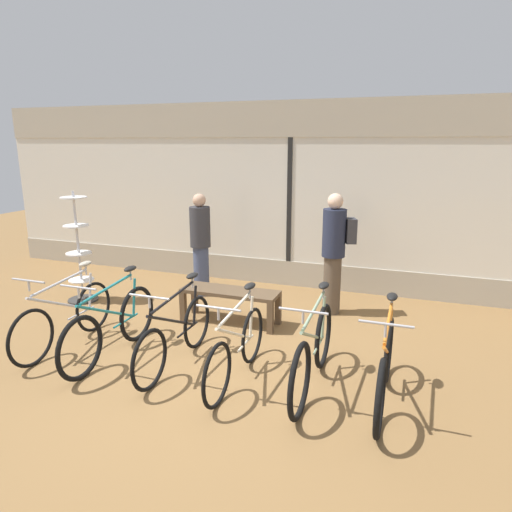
# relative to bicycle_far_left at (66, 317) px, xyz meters

# --- Properties ---
(ground_plane) EXTENTS (24.00, 24.00, 0.00)m
(ground_plane) POSITION_rel_bicycle_far_left_xyz_m (1.94, 0.12, -0.39)
(ground_plane) COLOR olive
(shop_back_wall) EXTENTS (12.00, 0.08, 3.20)m
(shop_back_wall) POSITION_rel_bicycle_far_left_xyz_m (1.94, 3.41, 1.25)
(shop_back_wall) COLOR #B2A893
(shop_back_wall) RESTS_ON ground_plane
(bicycle_far_left) EXTENTS (0.46, 1.76, 1.02)m
(bicycle_far_left) POSITION_rel_bicycle_far_left_xyz_m (0.00, 0.00, 0.00)
(bicycle_far_left) COLOR black
(bicycle_far_left) RESTS_ON ground_plane
(bicycle_left) EXTENTS (0.46, 1.79, 1.04)m
(bicycle_left) POSITION_rel_bicycle_far_left_xyz_m (0.74, -0.06, 0.00)
(bicycle_left) COLOR black
(bicycle_left) RESTS_ON ground_plane
(bicycle_center_left) EXTENTS (0.46, 1.74, 1.01)m
(bicycle_center_left) POSITION_rel_bicycle_far_left_xyz_m (1.56, 0.02, -0.01)
(bicycle_center_left) COLOR black
(bicycle_center_left) RESTS_ON ground_plane
(bicycle_center_right) EXTENTS (0.46, 1.65, 1.01)m
(bicycle_center_right) POSITION_rel_bicycle_far_left_xyz_m (2.35, -0.08, -0.01)
(bicycle_center_right) COLOR black
(bicycle_center_right) RESTS_ON ground_plane
(bicycle_right) EXTENTS (0.46, 1.82, 1.05)m
(bicycle_right) POSITION_rel_bicycle_far_left_xyz_m (3.16, 0.04, 0.01)
(bicycle_right) COLOR black
(bicycle_right) RESTS_ON ground_plane
(bicycle_far_right) EXTENTS (0.46, 1.72, 1.03)m
(bicycle_far_right) POSITION_rel_bicycle_far_left_xyz_m (3.88, -0.01, -0.00)
(bicycle_far_right) COLOR black
(bicycle_far_right) RESTS_ON ground_plane
(accessory_rack) EXTENTS (0.48, 0.48, 1.79)m
(accessory_rack) POSITION_rel_bicycle_far_left_xyz_m (-1.00, 1.46, 0.34)
(accessory_rack) COLOR #333333
(accessory_rack) RESTS_ON ground_plane
(display_bench) EXTENTS (1.40, 0.44, 0.49)m
(display_bench) POSITION_rel_bicycle_far_left_xyz_m (1.65, 1.41, 0.01)
(display_bench) COLOR brown
(display_bench) RESTS_ON ground_plane
(customer_near_rack) EXTENTS (0.39, 0.39, 1.71)m
(customer_near_rack) POSITION_rel_bicycle_far_left_xyz_m (0.71, 2.39, 0.51)
(customer_near_rack) COLOR #424C6B
(customer_near_rack) RESTS_ON ground_plane
(customer_by_window) EXTENTS (0.55, 0.44, 1.81)m
(customer_by_window) POSITION_rel_bicycle_far_left_xyz_m (2.95, 2.29, 0.59)
(customer_by_window) COLOR brown
(customer_by_window) RESTS_ON ground_plane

